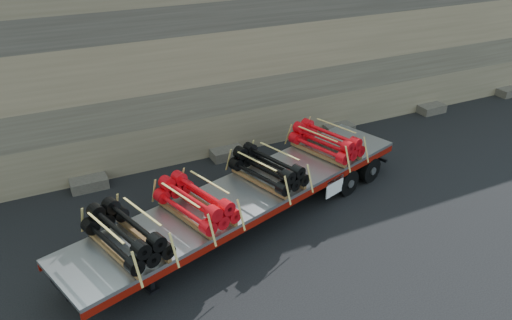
{
  "coord_description": "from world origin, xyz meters",
  "views": [
    {
      "loc": [
        -4.3,
        -10.6,
        8.63
      ],
      "look_at": [
        1.68,
        1.59,
        1.44
      ],
      "focal_mm": 35.0,
      "sensor_mm": 36.0,
      "label": 1
    }
  ],
  "objects_px": {
    "bundle_front": "(126,235)",
    "bundle_midfront": "(196,202)",
    "bundle_rear": "(326,142)",
    "trailer": "(249,207)",
    "bundle_midrear": "(268,169)"
  },
  "relations": [
    {
      "from": "bundle_front",
      "to": "bundle_midfront",
      "type": "bearing_deg",
      "value": 0.0
    },
    {
      "from": "bundle_front",
      "to": "bundle_rear",
      "type": "xyz_separation_m",
      "value": [
        7.04,
        2.19,
        -0.01
      ]
    },
    {
      "from": "bundle_midfront",
      "to": "bundle_rear",
      "type": "bearing_deg",
      "value": -0.0
    },
    {
      "from": "trailer",
      "to": "bundle_rear",
      "type": "relative_size",
      "value": 5.0
    },
    {
      "from": "bundle_midfront",
      "to": "bundle_midrear",
      "type": "distance_m",
      "value": 2.65
    },
    {
      "from": "bundle_front",
      "to": "bundle_midrear",
      "type": "distance_m",
      "value": 4.71
    },
    {
      "from": "trailer",
      "to": "bundle_midrear",
      "type": "bearing_deg",
      "value": -0.0
    },
    {
      "from": "bundle_front",
      "to": "bundle_midrear",
      "type": "relative_size",
      "value": 1.03
    },
    {
      "from": "bundle_front",
      "to": "bundle_midrear",
      "type": "height_order",
      "value": "bundle_front"
    },
    {
      "from": "trailer",
      "to": "bundle_midfront",
      "type": "distance_m",
      "value": 2.12
    },
    {
      "from": "bundle_midrear",
      "to": "trailer",
      "type": "bearing_deg",
      "value": 180.0
    },
    {
      "from": "bundle_midrear",
      "to": "bundle_front",
      "type": "bearing_deg",
      "value": 180.0
    },
    {
      "from": "trailer",
      "to": "bundle_midrear",
      "type": "xyz_separation_m",
      "value": [
        0.74,
        0.23,
        0.97
      ]
    },
    {
      "from": "trailer",
      "to": "bundle_front",
      "type": "distance_m",
      "value": 4.06
    },
    {
      "from": "bundle_front",
      "to": "bundle_rear",
      "type": "height_order",
      "value": "bundle_front"
    }
  ]
}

